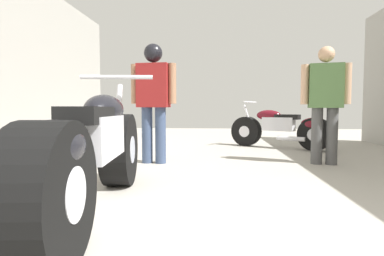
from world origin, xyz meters
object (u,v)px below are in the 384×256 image
(motorcycle_maroon_cruiser, at_px, (94,153))
(motorcycle_black_naked, at_px, (280,129))
(mechanic_with_helmet, at_px, (153,92))
(mechanic_in_blue, at_px, (325,98))

(motorcycle_maroon_cruiser, xyz_separation_m, motorcycle_black_naked, (2.06, 3.85, -0.06))
(motorcycle_maroon_cruiser, height_order, mechanic_with_helmet, mechanic_with_helmet)
(mechanic_in_blue, bearing_deg, mechanic_with_helmet, -177.60)
(motorcycle_black_naked, bearing_deg, mechanic_in_blue, -81.81)
(mechanic_with_helmet, bearing_deg, mechanic_in_blue, 2.40)
(motorcycle_maroon_cruiser, distance_m, mechanic_in_blue, 3.19)
(motorcycle_black_naked, xyz_separation_m, mechanic_with_helmet, (-2.07, -1.78, 0.60))
(motorcycle_black_naked, distance_m, mechanic_with_helmet, 2.80)
(motorcycle_maroon_cruiser, distance_m, mechanic_with_helmet, 2.14)
(motorcycle_maroon_cruiser, relative_size, mechanic_in_blue, 1.45)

